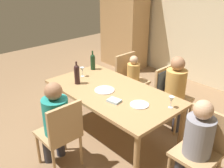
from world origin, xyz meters
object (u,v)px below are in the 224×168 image
Objects in this scene: armoire_cabinet at (124,21)px; person_woman_host at (177,88)px; person_man_bearded at (197,142)px; chair_near at (61,131)px; chair_far_right at (168,88)px; dinner_plate_host at (139,105)px; wine_bottle_dark_red at (77,74)px; person_child_small at (134,77)px; dining_table at (112,96)px; person_man_guest at (55,119)px; wine_glass_near_left at (82,70)px; wine_bottle_tall_green at (93,61)px; wine_glass_centre at (171,100)px; dinner_plate_guest_left at (104,90)px; chair_right_end at (201,146)px; chair_far_left at (130,76)px.

armoire_cabinet is 1.93× the size of person_woman_host.
armoire_cabinet is 1.96× the size of person_man_bearded.
chair_far_right is at bearing -6.91° from chair_near.
person_man_bearded is at bearing -0.20° from dinner_plate_host.
wine_bottle_dark_red is at bearing -41.24° from person_woman_host.
dining_table is at bearing 24.42° from person_child_small.
wine_glass_near_left is at bearing 36.31° from person_man_guest.
person_woman_host is 7.59× the size of wine_glass_near_left.
person_man_guest is 1.44m from wine_bottle_tall_green.
person_child_small is at bearing 151.07° from wine_glass_centre.
dinner_plate_host and dinner_plate_guest_left have the same top height.
wine_glass_centre is at bearing -35.54° from armoire_cabinet.
dining_table is at bearing -27.05° from person_woman_host.
armoire_cabinet is 4.04m from chair_right_end.
chair_near is at bearing 34.71° from person_man_bearded.
wine_bottle_tall_green is at bearing -57.42° from armoire_cabinet.
wine_glass_near_left is at bearing -0.81° from person_man_bearded.
wine_bottle_dark_red is (-0.11, -1.10, 0.33)m from person_child_small.
armoire_cabinet is 7.96× the size of dinner_plate_guest_left.
dining_table is 0.97m from person_child_small.
armoire_cabinet is 2.33× the size of person_child_small.
chair_right_end is 1.42m from dinner_plate_guest_left.
wine_bottle_tall_green is 0.59m from wine_bottle_dark_red.
wine_bottle_tall_green reaches higher than dinner_plate_guest_left.
chair_near is 2.74× the size of wine_bottle_dark_red.
armoire_cabinet is 3.75m from person_man_guest.
dining_table is at bearing -18.83° from chair_far_right.
person_man_guest is at bearing -15.10° from person_woman_host.
wine_bottle_dark_red reaches higher than chair_near.
chair_far_right is (2.34, -1.37, -0.50)m from armoire_cabinet.
person_woman_host is 7.59× the size of wine_glass_centre.
wine_bottle_dark_red is at bearing -5.68° from person_child_small.
wine_glass_near_left is (-0.28, -0.88, 0.28)m from person_child_small.
wine_bottle_tall_green is 2.13× the size of wine_glass_near_left.
dinner_plate_host is (2.57, -2.28, -0.35)m from armoire_cabinet.
person_woman_host reaches higher than wine_bottle_dark_red.
dinner_plate_host is at bearing -26.95° from chair_near.
chair_near is at bearing -90.00° from person_man_guest.
wine_bottle_dark_red is (-1.83, -0.30, 0.36)m from chair_right_end.
wine_glass_centre is at bearing -3.36° from wine_bottle_tall_green.
person_child_small is at bearing -90.00° from chair_far_right.
chair_far_right is at bearing 90.00° from person_child_small.
chair_far_left is 1.07m from dinner_plate_guest_left.
wine_bottle_tall_green is at bearing 176.64° from wine_glass_centre.
chair_near is at bearing -55.79° from armoire_cabinet.
person_man_bearded reaches higher than chair_near.
chair_far_left is at bearing 18.75° from chair_near.
wine_bottle_dark_red is 2.25× the size of wine_glass_near_left.
person_woman_host reaches higher than chair_right_end.
person_child_small is 2.95× the size of wine_bottle_tall_green.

